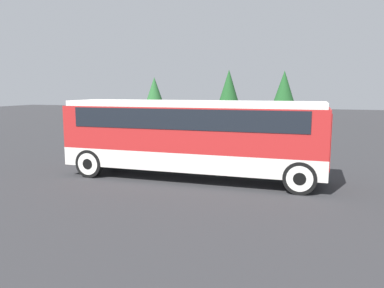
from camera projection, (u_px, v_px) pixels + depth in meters
ground_plane at (192, 178)px, 15.87m from camera, size 120.00×120.00×0.00m
tour_bus at (194, 132)px, 15.55m from camera, size 10.78×2.64×3.27m
parked_car_near at (170, 141)px, 22.27m from camera, size 4.22×1.81×1.36m
parked_car_mid at (192, 136)px, 24.21m from camera, size 4.38×1.97×1.49m
tree_left at (284, 90)px, 40.90m from camera, size 2.77×2.77×5.76m
tree_center at (154, 93)px, 39.96m from camera, size 2.32×2.32×5.02m
tree_right at (229, 87)px, 42.61m from camera, size 2.42×2.42×5.94m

